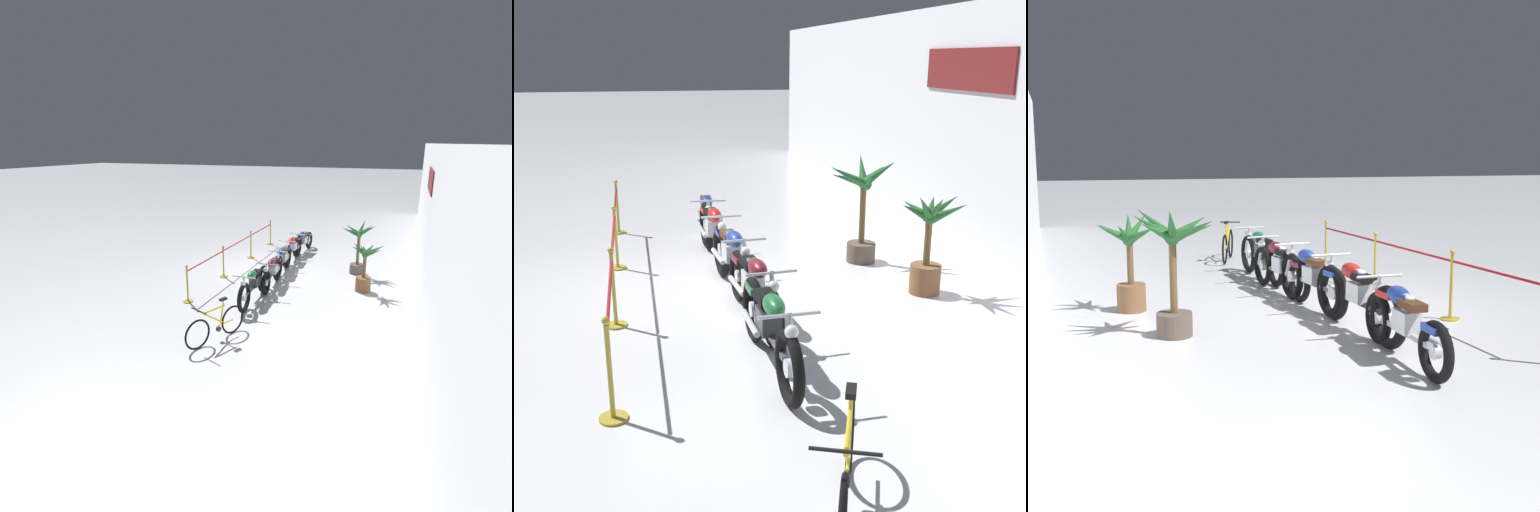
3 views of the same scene
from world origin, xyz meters
TOP-DOWN VIEW (x-y plane):
  - ground_plane at (0.00, 0.00)m, footprint 120.00×120.00m
  - back_wall at (-0.00, 5.12)m, footprint 28.00×0.29m
  - motorcycle_blue_0 at (-2.78, 0.63)m, footprint 2.19×0.62m
  - motorcycle_red_1 at (-1.42, 0.58)m, footprint 2.51×0.62m
  - motorcycle_blue_2 at (0.05, 0.67)m, footprint 2.30×0.62m
  - motorcycle_maroon_3 at (1.34, 0.75)m, footprint 2.32×0.62m
  - motorcycle_green_4 at (2.69, 0.66)m, footprint 2.38×0.62m
  - bicycle at (5.13, 0.71)m, footprint 1.58×0.73m
  - potted_palm_left_of_row at (-0.83, 2.99)m, footprint 1.01×1.12m
  - potted_palm_right_of_row at (0.83, 3.39)m, footprint 0.99×0.97m
  - stanchion_far_left at (-1.34, -1.01)m, footprint 7.05×0.28m
  - stanchion_mid_left at (-1.30, -1.01)m, footprint 0.28×0.28m
  - stanchion_mid_right at (1.11, -1.01)m, footprint 0.28×0.28m
  - stanchion_far_right at (3.39, -1.01)m, footprint 0.28×0.28m

SIDE VIEW (x-z plane):
  - ground_plane at x=0.00m, z-range 0.00..0.00m
  - stanchion_mid_left at x=-1.30m, z-range -0.17..0.88m
  - stanchion_mid_right at x=1.11m, z-range -0.17..0.88m
  - stanchion_far_right at x=3.39m, z-range -0.17..0.88m
  - bicycle at x=5.13m, z-range -0.11..0.83m
  - motorcycle_blue_0 at x=-2.78m, z-range -0.01..0.91m
  - motorcycle_maroon_3 at x=1.34m, z-range 0.00..0.94m
  - motorcycle_red_1 at x=-1.42m, z-range -0.01..0.97m
  - motorcycle_green_4 at x=2.69m, z-range 0.00..0.97m
  - motorcycle_blue_2 at x=0.05m, z-range 0.00..0.97m
  - stanchion_far_left at x=-1.34m, z-range 0.16..1.22m
  - potted_palm_right_of_row at x=0.83m, z-range -0.02..1.57m
  - potted_palm_left_of_row at x=-0.83m, z-range 0.07..1.88m
  - back_wall at x=0.00m, z-range 0.00..4.20m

